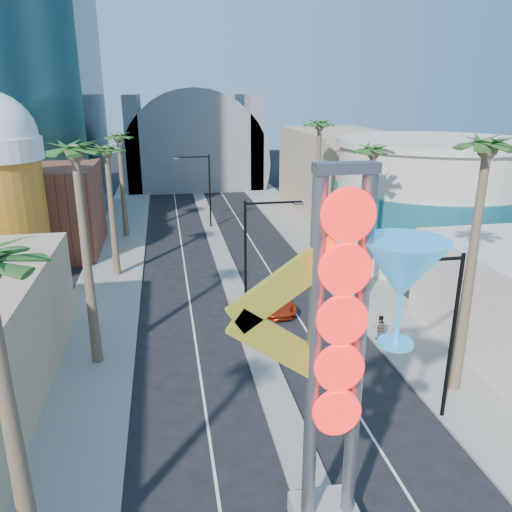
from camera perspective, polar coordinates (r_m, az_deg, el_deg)
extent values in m
cube|color=gray|center=(47.14, -15.67, -0.07)|extent=(5.00, 100.00, 0.15)
cube|color=gray|center=(49.03, 6.97, 1.19)|extent=(5.00, 100.00, 0.15)
cube|color=gray|center=(50.00, -4.52, 1.61)|extent=(1.60, 84.00, 0.15)
cube|color=brown|center=(50.06, -23.22, 4.84)|extent=(10.00, 10.00, 8.00)
cube|color=tan|center=(62.02, 9.39, 9.34)|extent=(10.00, 20.00, 10.00)
cylinder|color=orange|center=(42.55, -26.88, 3.58)|extent=(6.40, 6.40, 10.00)
cylinder|color=beige|center=(46.70, 19.11, 5.70)|extent=(16.00, 16.00, 10.00)
cylinder|color=teal|center=(46.70, 19.11, 5.70)|extent=(16.60, 16.60, 3.00)
cylinder|color=beige|center=(45.94, 19.81, 12.16)|extent=(16.60, 16.60, 0.60)
cylinder|color=slate|center=(82.47, -7.16, 10.89)|extent=(22.00, 16.00, 22.00)
cube|color=slate|center=(82.12, -13.68, 12.61)|extent=(2.00, 16.00, 14.00)
cube|color=slate|center=(83.16, -0.88, 13.17)|extent=(2.00, 16.00, 14.00)
cylinder|color=slate|center=(15.45, 6.56, -12.31)|extent=(0.44, 0.44, 12.00)
cylinder|color=slate|center=(15.88, 11.50, -11.68)|extent=(0.44, 0.44, 12.00)
cube|color=slate|center=(13.69, 10.30, 9.88)|extent=(1.80, 0.50, 0.30)
cylinder|color=red|center=(13.59, 10.53, 4.65)|extent=(1.50, 0.25, 1.50)
cylinder|color=red|center=(14.03, 10.16, -1.51)|extent=(1.50, 0.25, 1.50)
cylinder|color=red|center=(14.62, 9.83, -7.24)|extent=(1.50, 0.25, 1.50)
cylinder|color=red|center=(15.34, 9.51, -12.47)|extent=(1.50, 0.25, 1.50)
cylinder|color=red|center=(16.18, 9.21, -17.20)|extent=(1.50, 0.25, 1.50)
cube|color=yellow|center=(14.05, 3.43, -3.18)|extent=(3.47, 0.25, 2.80)
cube|color=yellow|center=(14.89, 3.28, -10.37)|extent=(3.47, 0.25, 2.80)
cone|color=#248CCC|center=(15.16, 16.40, -1.48)|extent=(2.60, 2.60, 1.80)
cylinder|color=#248CCC|center=(15.75, 15.89, -6.97)|extent=(0.16, 0.16, 1.60)
cylinder|color=#248CCC|center=(16.10, 15.64, -9.55)|extent=(1.10, 1.10, 0.12)
cylinder|color=black|center=(31.79, -1.21, -0.73)|extent=(0.18, 0.18, 8.00)
cube|color=black|center=(31.10, 2.04, 6.11)|extent=(3.60, 0.12, 0.12)
cube|color=slate|center=(31.50, 4.89, 6.02)|extent=(0.60, 0.25, 0.18)
cylinder|color=black|center=(54.88, -5.29, 7.30)|extent=(0.18, 0.18, 8.00)
cube|color=black|center=(54.16, -7.34, 11.16)|extent=(3.60, 0.12, 0.12)
cube|color=slate|center=(54.11, -9.06, 10.97)|extent=(0.60, 0.25, 0.18)
cylinder|color=black|center=(23.73, 21.49, -8.93)|extent=(0.18, 0.18, 8.00)
cube|color=black|center=(21.51, 18.97, -0.44)|extent=(3.24, 0.12, 0.12)
cube|color=slate|center=(20.89, 15.49, -0.94)|extent=(0.60, 0.25, 0.18)
cylinder|color=brown|center=(15.38, -25.66, -20.00)|extent=(0.40, 0.40, 10.50)
cylinder|color=brown|center=(27.40, -18.73, -1.00)|extent=(0.40, 0.40, 11.50)
sphere|color=#18481A|center=(26.18, -20.01, 10.97)|extent=(2.40, 2.40, 2.40)
cylinder|color=brown|center=(40.98, -16.10, 4.35)|extent=(0.40, 0.40, 10.00)
sphere|color=#18481A|center=(40.14, -16.74, 11.29)|extent=(2.40, 2.40, 2.40)
cylinder|color=brown|center=(52.69, -14.99, 7.42)|extent=(0.40, 0.40, 10.00)
sphere|color=#18481A|center=(52.04, -15.44, 12.82)|extent=(2.40, 2.40, 2.40)
cylinder|color=brown|center=(25.43, 23.16, -2.40)|extent=(0.40, 0.40, 12.00)
sphere|color=#18481A|center=(24.15, 24.94, 11.06)|extent=(2.40, 2.40, 2.40)
cylinder|color=brown|center=(35.73, 12.66, 3.06)|extent=(0.40, 0.40, 10.50)
sphere|color=#18481A|center=(34.77, 13.26, 11.44)|extent=(2.40, 2.40, 2.40)
cylinder|color=brown|center=(46.60, 7.01, 7.49)|extent=(0.40, 0.40, 11.50)
sphere|color=#18481A|center=(45.90, 7.30, 14.56)|extent=(2.40, 2.40, 2.40)
imported|color=#A5270C|center=(34.52, 2.02, -5.08)|extent=(2.53, 4.97, 1.34)
imported|color=gray|center=(31.06, 13.97, -7.92)|extent=(0.92, 0.84, 1.54)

